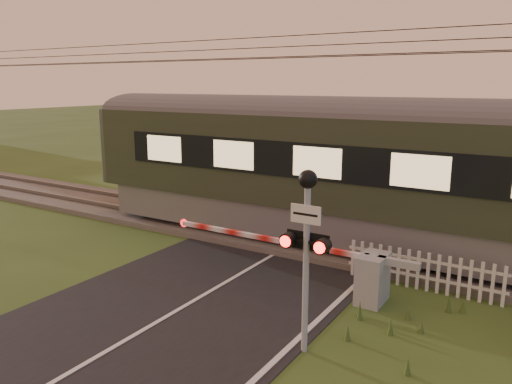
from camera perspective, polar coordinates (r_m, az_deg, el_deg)
The scene contains 7 objects.
ground at distance 10.61m, azimuth -11.56°, elevation -14.64°, with size 160.00×160.00×0.00m, color #344B1C.
road at distance 10.45m, azimuth -12.40°, elevation -15.07°, with size 6.00×140.00×0.03m.
track_bed at distance 15.57m, azimuth 5.02°, elevation -5.27°, with size 140.00×3.40×0.39m.
overhead_wires at distance 14.87m, azimuth 5.44°, elevation 15.99°, with size 120.00×0.62×0.62m.
boom_gate at distance 11.50m, azimuth 11.86°, elevation -9.09°, with size 6.45×0.85×1.13m.
crossing_signal at distance 8.66m, azimuth 5.82°, elevation -4.29°, with size 0.85×0.35×3.35m.
picket_fence at distance 12.42m, azimuth 18.54°, elevation -8.55°, with size 3.67×0.08×0.94m.
Camera 1 is at (6.61, -6.79, 4.78)m, focal length 35.00 mm.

